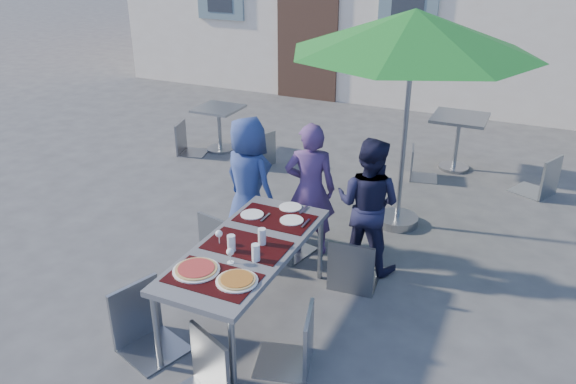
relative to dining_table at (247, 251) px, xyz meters
The scene contains 22 objects.
ground 0.92m from the dining_table, 138.14° to the right, with size 90.00×90.00×0.00m, color #3F3F41.
dining_table is the anchor object (origin of this frame).
pizza_near_left 0.55m from the dining_table, 108.01° to the right, with size 0.37×0.37×0.03m.
pizza_near_right 0.56m from the dining_table, 69.21° to the right, with size 0.33×0.33×0.03m.
glassware 0.17m from the dining_table, 70.00° to the right, with size 0.48×0.43×0.15m.
place_settings 0.64m from the dining_table, 90.43° to the left, with size 0.65×0.51×0.01m.
child_0 1.44m from the dining_table, 117.81° to the left, with size 0.70×0.46×1.44m, color navy.
child_1 1.33m from the dining_table, 88.68° to the left, with size 0.53×0.35×1.46m, color #4F3369.
child_2 1.46m from the dining_table, 62.38° to the left, with size 0.68×0.39×1.41m, color #171833.
chair_0 1.09m from the dining_table, 133.45° to the left, with size 0.53×0.54×1.00m.
chair_1 1.12m from the dining_table, 99.74° to the left, with size 0.56×0.57×1.06m.
chair_2 1.10m from the dining_table, 50.66° to the left, with size 0.48×0.49×1.02m.
chair_3 0.93m from the dining_table, 131.48° to the right, with size 0.60×0.59×1.06m.
chair_4 0.75m from the dining_table, 31.29° to the right, with size 0.53×0.53×0.97m.
chair_5 1.04m from the dining_table, 82.52° to the right, with size 0.60×0.61×1.03m.
patio_umbrella 2.90m from the dining_table, 72.27° to the left, with size 2.67×2.67×2.48m.
cafe_table_0 4.41m from the dining_table, 124.38° to the left, with size 0.66×0.66×0.71m.
bg_chair_l_0 4.39m from the dining_table, 131.19° to the left, with size 0.50×0.50×0.93m.
bg_chair_r_0 3.71m from the dining_table, 115.81° to the left, with size 0.56×0.55×0.97m.
cafe_table_1 4.52m from the dining_table, 76.41° to the left, with size 0.75×0.75×0.81m.
bg_chair_l_1 3.89m from the dining_table, 80.36° to the left, with size 0.45×0.45×0.85m.
bg_chair_r_1 4.55m from the dining_table, 60.20° to the left, with size 0.61×0.61×1.04m.
Camera 1 is at (2.50, -3.22, 3.17)m, focal length 35.00 mm.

